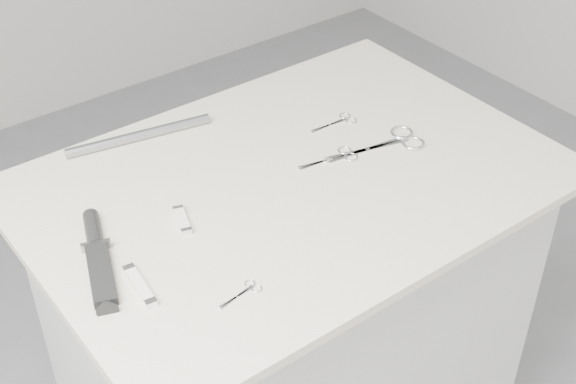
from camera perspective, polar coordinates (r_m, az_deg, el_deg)
plinth at (r=1.84m, az=0.22°, el=-10.80°), size 0.90×0.60×0.90m
display_board at (r=1.53m, az=0.26°, el=0.78°), size 1.00×0.70×0.02m
large_shears at (r=1.63m, az=7.50°, el=3.55°), size 0.21×0.10×0.01m
embroidery_scissors_a at (r=1.58m, az=3.53°, el=2.50°), size 0.13×0.05×0.00m
embroidery_scissors_b at (r=1.69m, az=3.68°, el=5.03°), size 0.11×0.05×0.00m
tiny_scissors at (r=1.29m, az=-3.11°, el=-7.11°), size 0.08×0.03×0.00m
sheathed_knife at (r=1.38m, az=-13.41°, el=-4.25°), size 0.11×0.23×0.03m
pocket_knife_a at (r=1.31m, az=-10.51°, el=-6.54°), size 0.03×0.10×0.01m
pocket_knife_b at (r=1.43m, az=-7.53°, el=-2.02°), size 0.04×0.08×0.01m
metal_rail at (r=1.65m, az=-10.53°, el=3.97°), size 0.30×0.08×0.02m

